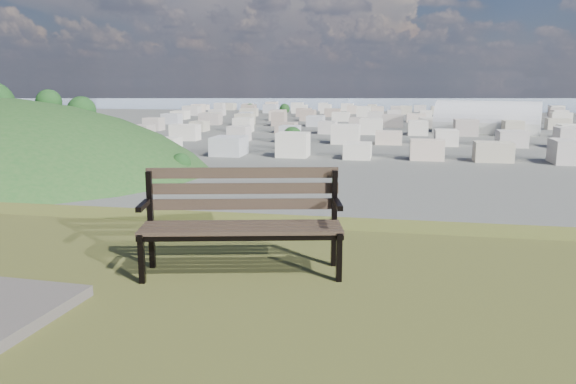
# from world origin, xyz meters

# --- Properties ---
(park_bench) EXTENTS (1.67, 0.84, 0.84)m
(park_bench) POSITION_xyz_m (-1.05, 2.55, 25.47)
(park_bench) COLOR #3B2F22
(park_bench) RESTS_ON hilltop_mesa
(arena) EXTENTS (57.66, 35.26, 22.68)m
(arena) POSITION_xyz_m (49.43, 319.20, 5.35)
(arena) COLOR beige
(arena) RESTS_ON ground
(city_blocks) EXTENTS (395.00, 361.00, 7.00)m
(city_blocks) POSITION_xyz_m (0.00, 394.44, 3.50)
(city_blocks) COLOR silver
(city_blocks) RESTS_ON ground
(city_trees) EXTENTS (406.52, 387.20, 9.98)m
(city_trees) POSITION_xyz_m (-26.39, 319.00, 4.83)
(city_trees) COLOR #37291B
(city_trees) RESTS_ON ground
(bay_water) EXTENTS (2400.00, 700.00, 0.12)m
(bay_water) POSITION_xyz_m (0.00, 900.00, 0.00)
(bay_water) COLOR #7E8EA1
(bay_water) RESTS_ON ground
(far_hills) EXTENTS (2050.00, 340.00, 60.00)m
(far_hills) POSITION_xyz_m (-60.92, 1402.93, 25.47)
(far_hills) COLOR #8F9DB2
(far_hills) RESTS_ON ground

